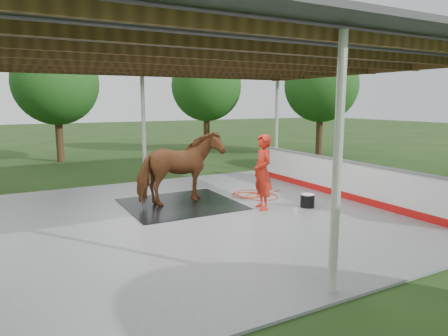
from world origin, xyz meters
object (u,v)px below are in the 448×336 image
dasher_board (336,178)px  wash_bucket (307,200)px  handler (263,172)px  horse (180,168)px

dasher_board → wash_bucket: bearing=-158.4°
dasher_board → wash_bucket: 1.85m
dasher_board → handler: 2.93m
dasher_board → wash_bucket: (-1.69, -0.67, -0.36)m
handler → wash_bucket: (1.20, -0.44, -0.82)m
dasher_board → horse: size_ratio=3.34×
dasher_board → handler: bearing=-175.6°
horse → wash_bucket: horse is taller
dasher_board → wash_bucket: dasher_board is taller
dasher_board → horse: bearing=164.9°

